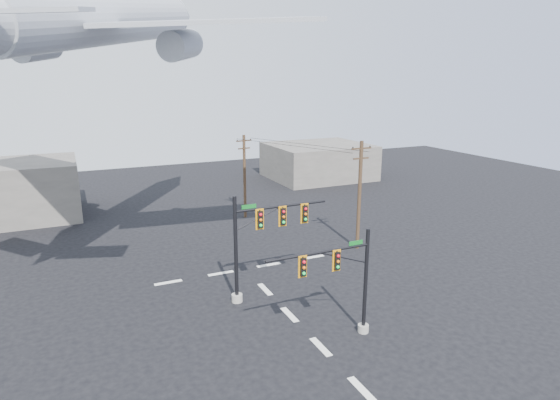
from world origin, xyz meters
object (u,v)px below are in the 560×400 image
signal_mast_near (346,282)px  utility_pole_b (245,175)px  signal_mast_far (260,240)px  airliner (106,20)px  utility_pole_a (359,194)px

signal_mast_near → utility_pole_b: size_ratio=0.74×
utility_pole_b → signal_mast_far: bearing=-117.8°
utility_pole_b → airliner: airliner is taller
utility_pole_b → airliner: bearing=-156.3°
signal_mast_far → utility_pole_b: size_ratio=0.83×
signal_mast_far → utility_pole_a: bearing=25.1°
utility_pole_a → airliner: 23.50m
signal_mast_far → utility_pole_b: 19.07m
utility_pole_b → utility_pole_a: bearing=-76.8°
airliner → utility_pole_a: bearing=-66.4°
utility_pole_a → utility_pole_b: size_ratio=1.07×
signal_mast_near → airliner: size_ratio=0.23×
signal_mast_far → utility_pole_b: utility_pole_b is taller
signal_mast_near → utility_pole_a: bearing=53.5°
signal_mast_near → utility_pole_a: size_ratio=0.69×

